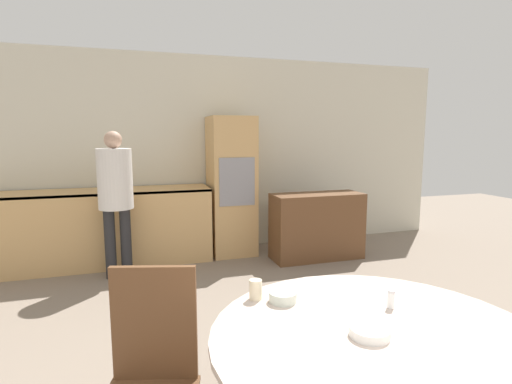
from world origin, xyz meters
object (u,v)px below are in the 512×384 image
oven_unit (231,186)px  sideboard (317,226)px  dining_table (376,380)px  chair_far_left (151,371)px  cup (256,290)px  person_standing (115,189)px  bowl_far (283,297)px  bowl_centre (370,332)px

oven_unit → sideboard: bearing=-29.7°
dining_table → chair_far_left: (-0.89, 0.36, -0.00)m
cup → dining_table: bearing=-52.3°
person_standing → chair_far_left: bearing=-85.8°
sideboard → bowl_far: 3.19m
sideboard → bowl_far: size_ratio=8.48×
oven_unit → cup: bearing=-102.1°
person_standing → bowl_far: person_standing is taller
cup → bowl_far: bearing=-31.0°
dining_table → person_standing: bearing=108.9°
dining_table → chair_far_left: 0.96m
oven_unit → person_standing: (-1.42, -0.53, 0.09)m
chair_far_left → cup: (0.52, 0.13, 0.26)m
sideboard → chair_far_left: 3.57m
sideboard → bowl_centre: size_ratio=7.04×
chair_far_left → bowl_far: (0.63, 0.06, 0.23)m
oven_unit → bowl_far: (-0.58, -3.31, -0.11)m
oven_unit → dining_table: (-0.32, -3.73, -0.35)m
oven_unit → sideboard: size_ratio=1.56×
sideboard → cup: (-1.67, -2.69, 0.39)m
chair_far_left → bowl_centre: size_ratio=6.07×
bowl_centre → bowl_far: size_ratio=1.20×
person_standing → bowl_centre: bearing=-71.8°
cup → bowl_far: size_ratio=0.73×
sideboard → dining_table: sideboard is taller
sideboard → bowl_centre: 3.47m
dining_table → bowl_centre: (-0.05, -0.01, 0.23)m
oven_unit → chair_far_left: size_ratio=1.81×
chair_far_left → cup: 0.59m
oven_unit → chair_far_left: oven_unit is taller
person_standing → bowl_centre: 3.38m
dining_table → bowl_far: bearing=121.9°
sideboard → cup: cup is taller
dining_table → bowl_far: 0.54m
dining_table → person_standing: person_standing is taller
dining_table → bowl_far: (-0.26, 0.41, 0.23)m
chair_far_left → bowl_centre: chair_far_left is taller
sideboard → person_standing: bearing=179.4°
chair_far_left → cup: size_ratio=10.02×
person_standing → sideboard: bearing=-0.6°
sideboard → chair_far_left: size_ratio=1.16×
bowl_far → dining_table: bearing=-58.1°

